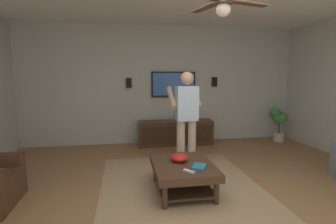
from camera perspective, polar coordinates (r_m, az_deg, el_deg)
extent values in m
plane|color=olive|center=(3.26, 8.20, -20.98)|extent=(7.73, 7.73, 0.00)
cube|color=#B2B7AD|center=(6.04, -1.21, 5.98)|extent=(0.10, 6.59, 2.69)
cube|color=#9E8460|center=(3.86, 2.63, -15.93)|extent=(2.63, 2.24, 0.01)
cube|color=#422B1C|center=(3.55, 3.38, -12.15)|extent=(1.00, 0.80, 0.10)
cylinder|color=#422B1C|center=(4.07, 6.46, -12.44)|extent=(0.07, 0.07, 0.30)
cylinder|color=#422B1C|center=(3.95, -2.72, -13.06)|extent=(0.07, 0.07, 0.30)
cylinder|color=#422B1C|center=(3.34, 10.68, -17.34)|extent=(0.07, 0.07, 0.30)
cylinder|color=#422B1C|center=(3.19, -0.74, -18.48)|extent=(0.07, 0.07, 0.30)
cube|color=#382417|center=(3.64, 3.34, -15.84)|extent=(0.88, 0.68, 0.03)
cube|color=#422B1C|center=(5.90, 1.65, -4.60)|extent=(0.44, 1.70, 0.55)
cube|color=#352216|center=(5.69, 2.10, -5.09)|extent=(0.01, 1.56, 0.39)
cube|color=black|center=(5.99, 1.23, 6.19)|extent=(0.05, 1.03, 0.58)
cube|color=#3F6CB8|center=(5.97, 1.28, 6.18)|extent=(0.01, 0.97, 0.52)
cylinder|color=#C6B793|center=(4.49, 5.33, -6.96)|extent=(0.14, 0.14, 0.82)
cylinder|color=#C6B793|center=(4.44, 2.85, -7.12)|extent=(0.14, 0.14, 0.82)
cube|color=silver|center=(4.33, 4.19, 1.92)|extent=(0.23, 0.37, 0.58)
sphere|color=tan|center=(4.31, 4.25, 7.48)|extent=(0.22, 0.22, 0.22)
cylinder|color=tan|center=(4.56, 6.22, 3.35)|extent=(0.48, 0.11, 0.37)
cylinder|color=tan|center=(4.44, 0.82, 3.27)|extent=(0.48, 0.11, 0.37)
cube|color=white|center=(4.70, 2.88, 2.30)|extent=(0.04, 0.05, 0.16)
cylinder|color=#B7B2A8|center=(6.74, 23.36, -5.17)|extent=(0.24, 0.24, 0.20)
cylinder|color=brown|center=(6.68, 23.49, -2.92)|extent=(0.03, 0.03, 0.33)
sphere|color=#3D7F38|center=(6.66, 22.76, -0.23)|extent=(0.28, 0.28, 0.28)
sphere|color=#3D7F38|center=(6.60, 24.27, -1.15)|extent=(0.19, 0.19, 0.19)
sphere|color=#3D7F38|center=(6.60, 23.49, -1.35)|extent=(0.26, 0.26, 0.26)
sphere|color=#3D7F38|center=(6.75, 24.01, -0.79)|extent=(0.19, 0.19, 0.19)
ellipsoid|color=red|center=(3.59, 2.57, -10.13)|extent=(0.24, 0.24, 0.11)
cube|color=white|center=(3.24, 4.66, -12.99)|extent=(0.14, 0.13, 0.02)
cube|color=black|center=(3.32, 6.39, -12.47)|extent=(0.11, 0.15, 0.02)
cube|color=teal|center=(3.38, 6.93, -12.04)|extent=(0.27, 0.25, 0.04)
sphere|color=red|center=(5.87, 3.28, -0.84)|extent=(0.22, 0.22, 0.22)
cube|color=black|center=(6.27, 10.30, 6.63)|extent=(0.06, 0.12, 0.22)
cube|color=black|center=(5.89, -8.73, 6.43)|extent=(0.06, 0.12, 0.22)
cylinder|color=#4C3828|center=(3.11, 12.22, 23.14)|extent=(0.20, 0.20, 0.08)
sphere|color=silver|center=(3.09, 12.16, 21.35)|extent=(0.16, 0.16, 0.16)
cube|color=brown|center=(3.36, 8.56, 22.08)|extent=(0.57, 0.27, 0.02)
cube|color=brown|center=(3.30, 17.16, 22.10)|extent=(0.24, 0.57, 0.02)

